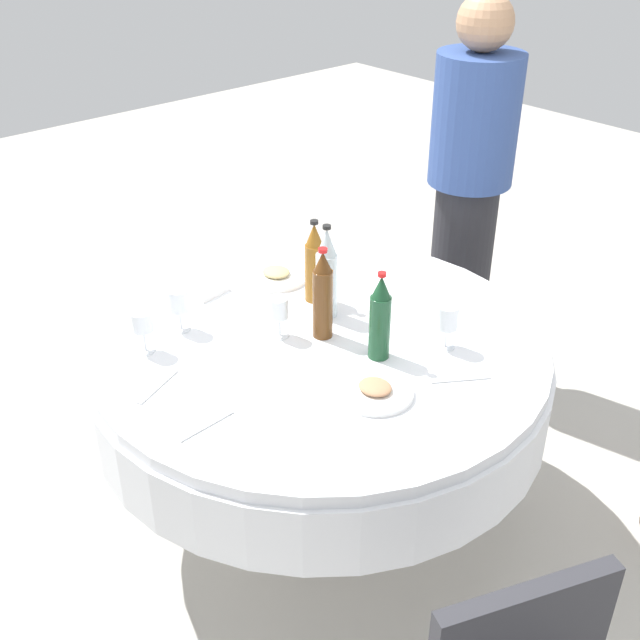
% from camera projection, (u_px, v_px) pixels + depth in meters
% --- Properties ---
extents(ground_plane, '(10.00, 10.00, 0.00)m').
position_uv_depth(ground_plane, '(320.00, 509.00, 2.86)').
color(ground_plane, '#B7B2A8').
extents(dining_table, '(1.47, 1.47, 0.74)m').
position_uv_depth(dining_table, '(320.00, 376.00, 2.56)').
color(dining_table, white).
rests_on(dining_table, ground_plane).
extents(bottle_dark_green_south, '(0.07, 0.07, 0.29)m').
position_uv_depth(bottle_dark_green_south, '(380.00, 319.00, 2.33)').
color(bottle_dark_green_south, '#194728').
rests_on(bottle_dark_green_south, dining_table).
extents(bottle_amber_north, '(0.07, 0.07, 0.29)m').
position_uv_depth(bottle_amber_north, '(314.00, 264.00, 2.63)').
color(bottle_amber_north, '#8C5619').
rests_on(bottle_amber_north, dining_table).
extents(bottle_clear_rear, '(0.07, 0.07, 0.32)m').
position_uv_depth(bottle_clear_rear, '(327.00, 275.00, 2.53)').
color(bottle_clear_rear, silver).
rests_on(bottle_clear_rear, dining_table).
extents(bottle_brown_inner, '(0.06, 0.06, 0.31)m').
position_uv_depth(bottle_brown_inner, '(323.00, 296.00, 2.42)').
color(bottle_brown_inner, '#593314').
rests_on(bottle_brown_inner, dining_table).
extents(wine_glass_inner, '(0.07, 0.07, 0.15)m').
position_uv_depth(wine_glass_inner, '(447.00, 319.00, 2.39)').
color(wine_glass_inner, white).
rests_on(wine_glass_inner, dining_table).
extents(wine_glass_outer, '(0.07, 0.07, 0.14)m').
position_uv_depth(wine_glass_outer, '(178.00, 302.00, 2.47)').
color(wine_glass_outer, white).
rests_on(wine_glass_outer, dining_table).
extents(wine_glass_far, '(0.07, 0.07, 0.14)m').
position_uv_depth(wine_glass_far, '(142.00, 323.00, 2.37)').
color(wine_glass_far, white).
rests_on(wine_glass_far, dining_table).
extents(wine_glass_left, '(0.06, 0.06, 0.14)m').
position_uv_depth(wine_glass_left, '(279.00, 310.00, 2.45)').
color(wine_glass_left, white).
rests_on(wine_glass_left, dining_table).
extents(plate_west, '(0.22, 0.22, 0.04)m').
position_uv_depth(plate_west, '(375.00, 391.00, 2.22)').
color(plate_west, white).
rests_on(plate_west, dining_table).
extents(plate_near, '(0.23, 0.23, 0.04)m').
position_uv_depth(plate_near, '(276.00, 275.00, 2.82)').
color(plate_near, white).
rests_on(plate_near, dining_table).
extents(fork_north, '(0.11, 0.16, 0.00)m').
position_uv_depth(fork_north, '(461.00, 379.00, 2.28)').
color(fork_north, silver).
rests_on(fork_north, dining_table).
extents(fork_rear, '(0.03, 0.18, 0.00)m').
position_uv_depth(fork_rear, '(206.00, 426.00, 2.10)').
color(fork_rear, silver).
rests_on(fork_rear, dining_table).
extents(fork_inner, '(0.09, 0.17, 0.00)m').
position_uv_depth(fork_inner, '(158.00, 386.00, 2.25)').
color(fork_inner, silver).
rests_on(fork_inner, dining_table).
extents(folded_napkin, '(0.15, 0.15, 0.02)m').
position_uv_depth(folded_napkin, '(204.00, 288.00, 2.74)').
color(folded_napkin, white).
rests_on(folded_napkin, dining_table).
extents(person_south, '(0.34, 0.34, 1.63)m').
position_uv_depth(person_south, '(468.00, 194.00, 3.21)').
color(person_south, '#26262B').
rests_on(person_south, ground_plane).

